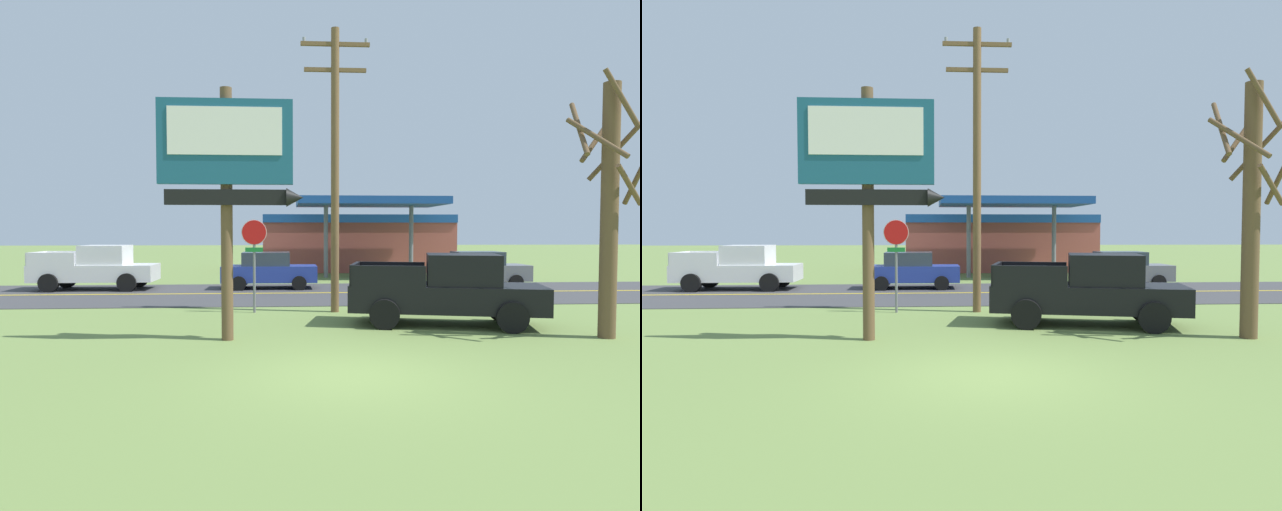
{
  "view_description": "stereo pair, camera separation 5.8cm",
  "coord_description": "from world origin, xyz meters",
  "views": [
    {
      "loc": [
        -1.18,
        -9.74,
        2.6
      ],
      "look_at": [
        0.0,
        8.0,
        1.8
      ],
      "focal_mm": 30.97,
      "sensor_mm": 36.0,
      "label": 1
    },
    {
      "loc": [
        -1.12,
        -9.75,
        2.6
      ],
      "look_at": [
        0.0,
        8.0,
        1.8
      ],
      "focal_mm": 30.97,
      "sensor_mm": 36.0,
      "label": 2
    }
  ],
  "objects": [
    {
      "name": "road_asphalt",
      "position": [
        0.0,
        13.0,
        0.01
      ],
      "size": [
        140.0,
        8.0,
        0.02
      ],
      "primitive_type": "cube",
      "color": "#3D3D3F",
      "rests_on": "ground"
    },
    {
      "name": "utility_pole",
      "position": [
        0.46,
        7.77,
        4.82
      ],
      "size": [
        2.18,
        0.26,
        8.96
      ],
      "color": "brown",
      "rests_on": "ground"
    },
    {
      "name": "road_centre_line",
      "position": [
        0.0,
        13.0,
        0.02
      ],
      "size": [
        126.0,
        0.2,
        0.01
      ],
      "primitive_type": "cube",
      "color": "gold",
      "rests_on": "road_asphalt"
    },
    {
      "name": "car_grey_near_lane",
      "position": [
        7.82,
        15.0,
        0.83
      ],
      "size": [
        4.2,
        2.0,
        1.64
      ],
      "color": "slate",
      "rests_on": "ground"
    },
    {
      "name": "pickup_white_on_road",
      "position": [
        -9.36,
        15.0,
        0.96
      ],
      "size": [
        5.2,
        2.24,
        1.96
      ],
      "color": "silver",
      "rests_on": "ground"
    },
    {
      "name": "motel_sign",
      "position": [
        -2.44,
        3.27,
        4.07
      ],
      "size": [
        3.37,
        0.54,
        5.94
      ],
      "color": "brown",
      "rests_on": "ground"
    },
    {
      "name": "ground_plane",
      "position": [
        0.0,
        0.0,
        0.0
      ],
      "size": [
        180.0,
        180.0,
        0.0
      ],
      "primitive_type": "plane",
      "color": "olive"
    },
    {
      "name": "stop_sign",
      "position": [
        -2.1,
        7.77,
        2.03
      ],
      "size": [
        0.8,
        0.08,
        2.95
      ],
      "color": "slate",
      "rests_on": "ground"
    },
    {
      "name": "car_blue_mid_lane",
      "position": [
        -1.84,
        15.0,
        0.83
      ],
      "size": [
        4.2,
        2.0,
        1.64
      ],
      "color": "#233893",
      "rests_on": "ground"
    },
    {
      "name": "gas_station",
      "position": [
        3.58,
        26.42,
        1.94
      ],
      "size": [
        12.0,
        11.5,
        4.4
      ],
      "color": "#A84C42",
      "rests_on": "ground"
    },
    {
      "name": "bare_tree",
      "position": [
        6.66,
        3.06,
        3.3
      ],
      "size": [
        1.94,
        1.97,
        6.36
      ],
      "color": "brown",
      "rests_on": "ground"
    },
    {
      "name": "pickup_black_parked_on_lawn",
      "position": [
        3.34,
        5.11,
        0.96
      ],
      "size": [
        5.51,
        3.11,
        1.96
      ],
      "color": "black",
      "rests_on": "ground"
    }
  ]
}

